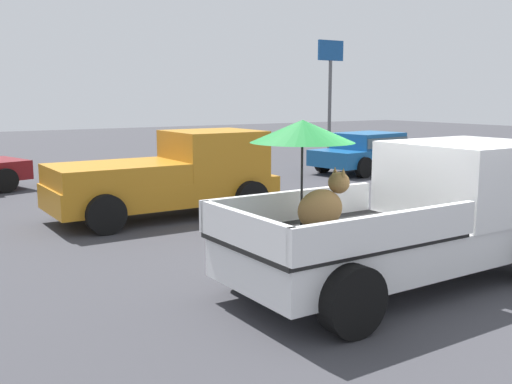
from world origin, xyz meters
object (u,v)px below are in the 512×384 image
at_px(pickup_truck_main, 420,211).
at_px(pickup_truck_red, 173,175).
at_px(parked_sedan_far, 369,150).
at_px(motel_sign, 330,74).

distance_m(pickup_truck_main, pickup_truck_red, 6.07).
relative_size(pickup_truck_main, parked_sedan_far, 1.13).
relative_size(parked_sedan_far, motel_sign, 0.89).
xyz_separation_m(parked_sedan_far, motel_sign, (3.76, 6.62, 2.81)).
xyz_separation_m(pickup_truck_red, motel_sign, (12.50, 9.79, 2.68)).
relative_size(pickup_truck_red, parked_sedan_far, 1.07).
bearing_deg(pickup_truck_red, motel_sign, 38.25).
xyz_separation_m(pickup_truck_main, motel_sign, (11.52, 15.78, 2.58)).
distance_m(parked_sedan_far, motel_sign, 8.11).
bearing_deg(pickup_truck_red, pickup_truck_main, -80.47).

